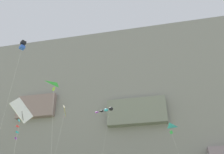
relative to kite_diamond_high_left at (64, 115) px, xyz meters
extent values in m
cube|color=gray|center=(9.66, 38.98, 9.08)|extent=(180.00, 30.04, 58.35)
cube|color=gray|center=(-18.30, 24.31, 13.85)|extent=(11.01, 3.74, 6.66)
cube|color=gray|center=(9.66, 23.22, 9.76)|extent=(14.90, 2.00, 6.94)
cube|color=yellow|center=(0.01, 0.17, 0.80)|extent=(0.50, 1.82, 1.82)
cylinder|color=black|center=(0.01, 0.17, 0.80)|extent=(0.46, 0.28, 1.46)
cube|color=#38B2D1|center=(-0.01, 0.17, 0.11)|extent=(0.13, 0.20, 0.11)
cube|color=pink|center=(-0.03, 0.17, -0.28)|extent=(0.16, 0.18, 0.11)
cube|color=navy|center=(0.04, 0.17, -0.66)|extent=(0.14, 0.19, 0.11)
pyramid|color=#38B2D1|center=(16.34, -1.12, -4.58)|extent=(1.80, 2.02, 0.35)
cube|color=green|center=(16.81, -1.39, -4.69)|extent=(0.46, 0.30, 0.54)
pyramid|color=green|center=(5.28, -15.18, -3.64)|extent=(1.51, 1.71, 0.20)
cube|color=#8CCC33|center=(4.87, -14.96, -3.78)|extent=(0.37, 0.23, 0.43)
cube|color=white|center=(4.41, -19.38, -8.11)|extent=(1.06, 2.24, 2.35)
cylinder|color=black|center=(4.41, -19.38, -8.11)|extent=(0.75, 0.13, 1.88)
cube|color=#38B2D1|center=(4.37, -19.38, -9.01)|extent=(0.06, 0.29, 0.14)
cube|color=red|center=(4.34, -19.38, -9.51)|extent=(0.14, 0.27, 0.14)
cube|color=teal|center=(4.41, -19.38, -10.02)|extent=(0.09, 0.29, 0.14)
cube|color=purple|center=(4.40, -19.38, -10.52)|extent=(0.03, 0.29, 0.14)
cube|color=black|center=(-4.20, -8.99, 8.66)|extent=(0.97, 0.97, 0.49)
cube|color=blue|center=(-4.20, -8.99, 7.76)|extent=(0.97, 0.97, 0.49)
cylinder|color=black|center=(-3.89, -8.99, 8.21)|extent=(0.02, 0.02, 1.32)
cylinder|color=black|center=(-4.52, -8.99, 8.21)|extent=(0.02, 0.02, 1.32)
cylinder|color=silver|center=(-3.43, -10.75, -6.23)|extent=(1.56, 3.55, 27.49)
ellipsoid|color=black|center=(7.05, 4.17, 2.26)|extent=(0.93, 0.81, 0.70)
ellipsoid|color=#38B2D1|center=(6.13, 4.36, 2.21)|extent=(0.90, 0.69, 0.58)
ellipsoid|color=black|center=(5.20, 4.55, 2.16)|extent=(0.87, 0.57, 0.46)
ellipsoid|color=purple|center=(4.28, 4.74, 2.10)|extent=(0.83, 0.45, 0.34)
camera|label=1|loc=(15.77, -37.29, -17.02)|focal=41.71mm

